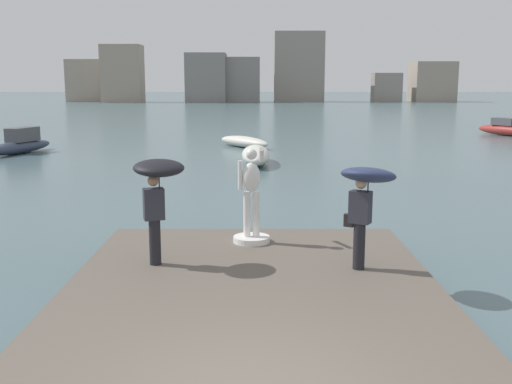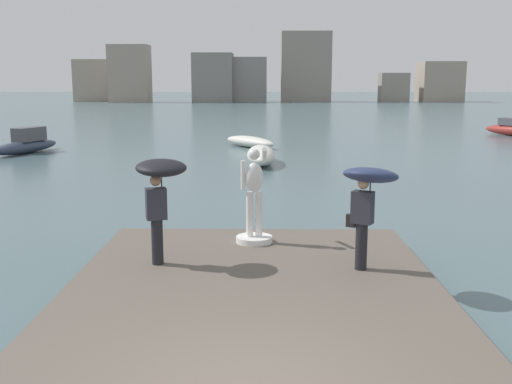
% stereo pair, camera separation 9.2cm
% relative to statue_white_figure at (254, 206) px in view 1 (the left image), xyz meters
% --- Properties ---
extents(ground_plane, '(400.00, 400.00, 0.00)m').
position_rel_statue_white_figure_xyz_m(ground_plane, '(0.04, 33.52, -1.19)').
color(ground_plane, '#4C666B').
extents(pier, '(6.48, 10.68, 0.40)m').
position_rel_statue_white_figure_xyz_m(pier, '(0.04, -4.14, -0.99)').
color(pier, '#60564C').
rests_on(pier, ground).
extents(statue_white_figure, '(0.80, 0.96, 2.09)m').
position_rel_statue_white_figure_xyz_m(statue_white_figure, '(0.00, 0.00, 0.00)').
color(statue_white_figure, white).
rests_on(statue_white_figure, pier).
extents(onlooker_left, '(1.23, 1.24, 2.04)m').
position_rel_statue_white_figure_xyz_m(onlooker_left, '(-1.76, -1.57, 0.79)').
color(onlooker_left, black).
rests_on(onlooker_left, pier).
extents(onlooker_right, '(1.39, 1.40, 2.00)m').
position_rel_statue_white_figure_xyz_m(onlooker_right, '(2.10, -1.93, 0.74)').
color(onlooker_right, black).
rests_on(onlooker_right, pier).
extents(boat_near, '(1.43, 4.67, 0.86)m').
position_rel_statue_white_figure_xyz_m(boat_near, '(0.09, 15.68, -0.76)').
color(boat_near, silver).
rests_on(boat_near, ground).
extents(boat_mid, '(3.61, 5.09, 1.27)m').
position_rel_statue_white_figure_xyz_m(boat_mid, '(18.45, 31.08, -0.71)').
color(boat_mid, '#9E2D28').
rests_on(boat_mid, ground).
extents(boat_leftward, '(3.55, 4.18, 0.66)m').
position_rel_statue_white_figure_xyz_m(boat_leftward, '(-0.63, 23.20, -0.86)').
color(boat_leftward, silver).
rests_on(boat_leftward, ground).
extents(boat_rightward, '(2.59, 5.36, 1.39)m').
position_rel_statue_white_figure_xyz_m(boat_rightward, '(-12.84, 20.04, -0.69)').
color(boat_rightward, '#2D384C').
rests_on(boat_rightward, ground).
extents(distant_skyline, '(76.73, 13.36, 13.57)m').
position_rel_statue_white_figure_xyz_m(distant_skyline, '(-1.82, 107.86, 3.80)').
color(distant_skyline, gray).
rests_on(distant_skyline, ground).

